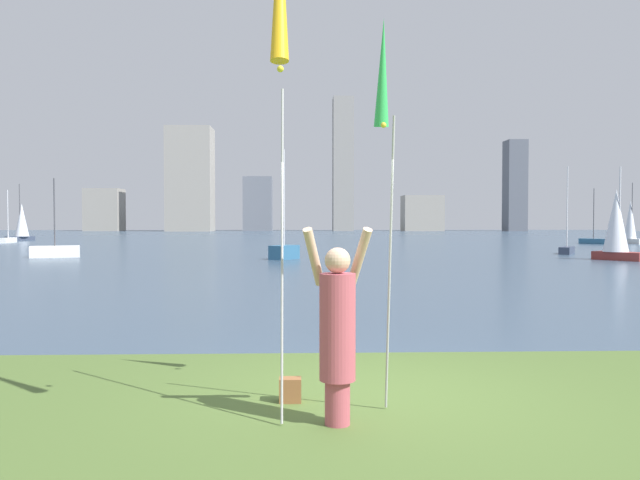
% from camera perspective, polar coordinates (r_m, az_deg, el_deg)
% --- Properties ---
extents(ground, '(120.00, 138.00, 0.12)m').
position_cam_1_polar(ground, '(57.91, -1.16, -0.19)').
color(ground, '#4C662D').
extents(person, '(0.68, 0.50, 1.86)m').
position_cam_1_polar(person, '(6.03, 1.58, -7.87)').
color(person, '#B24C59').
rests_on(person, ground).
extents(kite_flag_right, '(0.16, 1.00, 4.03)m').
position_cam_1_polar(kite_flag_right, '(6.91, 5.66, 13.79)').
color(kite_flag_right, '#B2B2B7').
rests_on(kite_flag_right, ground).
extents(bag, '(0.23, 0.17, 0.25)m').
position_cam_1_polar(bag, '(6.93, -2.68, -13.28)').
color(bag, brown).
rests_on(bag, ground).
extents(sailboat_0, '(2.52, 1.52, 4.10)m').
position_cam_1_polar(sailboat_0, '(35.68, -22.67, -0.92)').
color(sailboat_0, white).
rests_on(sailboat_0, ground).
extents(sailboat_2, '(2.08, 2.45, 4.50)m').
position_cam_1_polar(sailboat_2, '(33.95, 25.05, 1.12)').
color(sailboat_2, maroon).
rests_on(sailboat_2, ground).
extents(sailboat_3, '(1.54, 1.79, 5.42)m').
position_cam_1_polar(sailboat_3, '(31.42, -3.23, -1.02)').
color(sailboat_3, '#2D6084').
rests_on(sailboat_3, ground).
extents(sailboat_4, '(2.31, 2.41, 5.39)m').
position_cam_1_polar(sailboat_4, '(67.10, -25.19, 1.44)').
color(sailboat_4, '#333D51').
rests_on(sailboat_4, ground).
extents(sailboat_5, '(1.61, 2.12, 5.02)m').
position_cam_1_polar(sailboat_5, '(39.08, 21.25, -0.74)').
color(sailboat_5, '#333D51').
rests_on(sailboat_5, ground).
extents(sailboat_6, '(0.75, 2.75, 4.51)m').
position_cam_1_polar(sailboat_6, '(60.40, -26.17, 0.06)').
color(sailboat_6, white).
rests_on(sailboat_6, ground).
extents(sailboat_7, '(1.48, 2.04, 4.99)m').
position_cam_1_polar(sailboat_7, '(57.98, 26.08, 1.39)').
color(sailboat_7, silver).
rests_on(sailboat_7, ground).
extents(sailboat_8, '(1.85, 2.03, 4.50)m').
position_cam_1_polar(sailboat_8, '(56.19, 23.31, -0.03)').
color(sailboat_8, '#2D6084').
rests_on(sailboat_8, ground).
extents(skyline_tower_0, '(6.22, 5.57, 7.65)m').
position_cam_1_polar(skyline_tower_0, '(122.03, -18.76, 2.58)').
color(skyline_tower_0, gray).
rests_on(skyline_tower_0, ground).
extents(skyline_tower_1, '(7.79, 6.80, 18.12)m').
position_cam_1_polar(skyline_tower_1, '(114.18, -11.55, 5.33)').
color(skyline_tower_1, gray).
rests_on(skyline_tower_1, ground).
extents(skyline_tower_2, '(5.22, 5.57, 9.86)m').
position_cam_1_polar(skyline_tower_2, '(117.83, -5.57, 3.23)').
color(skyline_tower_2, slate).
rests_on(skyline_tower_2, ground).
extents(skyline_tower_3, '(3.65, 4.40, 24.06)m').
position_cam_1_polar(skyline_tower_3, '(116.08, 2.07, 6.77)').
color(skyline_tower_3, gray).
rests_on(skyline_tower_3, ground).
extents(skyline_tower_4, '(7.08, 5.23, 6.39)m').
position_cam_1_polar(skyline_tower_4, '(116.58, 9.14, 2.38)').
color(skyline_tower_4, gray).
rests_on(skyline_tower_4, ground).
extents(skyline_tower_5, '(3.41, 3.81, 16.10)m').
position_cam_1_polar(skyline_tower_5, '(118.51, 17.08, 4.66)').
color(skyline_tower_5, '#565B66').
rests_on(skyline_tower_5, ground).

